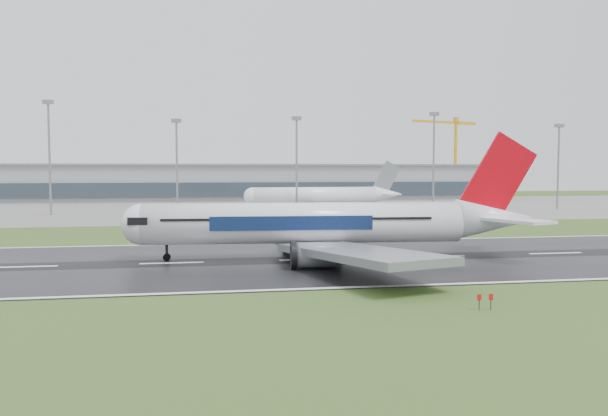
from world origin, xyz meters
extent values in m
plane|color=#304C1C|center=(0.00, 0.00, 0.00)|extent=(520.00, 520.00, 0.00)
cube|color=black|center=(0.00, 0.00, 0.05)|extent=(400.00, 45.00, 0.10)
cube|color=slate|center=(0.00, 125.00, 0.04)|extent=(400.00, 130.00, 0.08)
cube|color=gray|center=(0.00, 185.00, 7.50)|extent=(240.00, 36.00, 15.00)
cylinder|color=gray|center=(-59.15, 100.00, 16.22)|extent=(0.64, 0.64, 32.44)
cylinder|color=gray|center=(-22.70, 100.00, 13.75)|extent=(0.64, 0.64, 27.49)
cylinder|color=gray|center=(14.00, 100.00, 14.36)|extent=(0.64, 0.64, 28.71)
cylinder|color=gray|center=(59.13, 100.00, 15.39)|extent=(0.64, 0.64, 30.78)
cylinder|color=gray|center=(103.49, 100.00, 13.77)|extent=(0.64, 0.64, 27.54)
camera|label=1|loc=(-15.94, -88.22, 13.49)|focal=35.97mm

